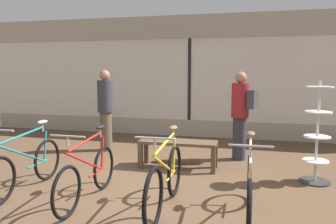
% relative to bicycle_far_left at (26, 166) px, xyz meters
% --- Properties ---
extents(ground_plane, '(24.00, 24.00, 0.00)m').
position_rel_bicycle_far_left_xyz_m(ground_plane, '(1.60, 0.42, -0.38)').
color(ground_plane, brown).
extents(shop_back_wall, '(12.00, 0.08, 3.20)m').
position_rel_bicycle_far_left_xyz_m(shop_back_wall, '(1.60, 4.57, 1.26)').
color(shop_back_wall, '#B2A893').
rests_on(shop_back_wall, ground_plane).
extents(bicycle_far_left, '(0.46, 1.74, 1.01)m').
position_rel_bicycle_far_left_xyz_m(bicycle_far_left, '(0.00, 0.00, 0.00)').
color(bicycle_far_left, black).
rests_on(bicycle_far_left, ground_plane).
extents(bicycle_left, '(0.46, 1.67, 1.01)m').
position_rel_bicycle_far_left_xyz_m(bicycle_left, '(1.07, -0.13, -0.00)').
color(bicycle_left, black).
rests_on(bicycle_left, ground_plane).
extents(bicycle_right, '(0.46, 1.77, 1.04)m').
position_rel_bicycle_far_left_xyz_m(bicycle_right, '(2.16, -0.15, 0.02)').
color(bicycle_right, black).
rests_on(bicycle_right, ground_plane).
extents(bicycle_far_right, '(0.46, 1.68, 1.01)m').
position_rel_bicycle_far_left_xyz_m(bicycle_far_right, '(3.19, -0.13, -0.01)').
color(bicycle_far_right, black).
rests_on(bicycle_far_right, ground_plane).
extents(accessory_rack, '(0.48, 0.48, 1.62)m').
position_rel_bicycle_far_left_xyz_m(accessory_rack, '(4.21, 1.43, 0.29)').
color(accessory_rack, '#333333').
rests_on(accessory_rack, ground_plane).
extents(display_bench, '(1.40, 0.44, 0.50)m').
position_rel_bicycle_far_left_xyz_m(display_bench, '(1.93, 1.66, 0.03)').
color(display_bench, brown).
rests_on(display_bench, ground_plane).
extents(customer_near_rack, '(0.55, 0.43, 1.74)m').
position_rel_bicycle_far_left_xyz_m(customer_near_rack, '(3.00, 2.51, 0.57)').
color(customer_near_rack, '#2D2D38').
rests_on(customer_near_rack, ground_plane).
extents(customer_by_window, '(0.48, 0.48, 1.78)m').
position_rel_bicycle_far_left_xyz_m(customer_by_window, '(0.09, 2.57, 0.56)').
color(customer_by_window, brown).
rests_on(customer_by_window, ground_plane).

